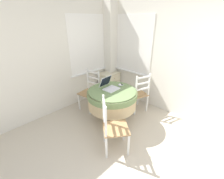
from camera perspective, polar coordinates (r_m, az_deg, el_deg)
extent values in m
cube|color=white|center=(3.51, -26.72, 9.23)|extent=(4.27, 0.06, 2.55)
cube|color=white|center=(4.04, -9.22, 16.50)|extent=(1.10, 0.01, 1.42)
cube|color=white|center=(4.18, -8.29, 6.67)|extent=(1.18, 0.07, 0.02)
cube|color=white|center=(3.47, 28.12, 8.81)|extent=(0.06, 4.59, 2.55)
cube|color=white|center=(4.04, 8.09, 16.58)|extent=(0.01, 1.10, 1.42)
cube|color=white|center=(4.19, 7.25, 6.75)|extent=(0.07, 1.18, 0.02)
cube|color=white|center=(4.42, -0.57, 14.74)|extent=(0.28, 0.28, 2.55)
cylinder|color=#4C3D2D|center=(3.45, 0.05, -11.68)|extent=(0.36, 0.36, 0.03)
cylinder|color=#4C3D2D|center=(3.24, 0.05, -6.38)|extent=(0.11, 0.11, 0.72)
cylinder|color=tan|center=(3.14, 0.05, -3.57)|extent=(1.00, 1.00, 0.36)
cylinder|color=#6B8451|center=(3.09, 0.05, -1.60)|extent=(1.03, 1.03, 0.11)
cylinder|color=#6B8451|center=(3.06, 0.05, -0.50)|extent=(0.97, 0.97, 0.02)
cube|color=silver|center=(3.10, -0.22, 0.22)|extent=(0.32, 0.26, 0.02)
cube|color=silver|center=(3.10, -0.43, 0.47)|extent=(0.28, 0.16, 0.00)
cube|color=silver|center=(3.15, -2.54, 3.12)|extent=(0.31, 0.12, 0.23)
cube|color=black|center=(3.15, -2.48, 3.13)|extent=(0.28, 0.10, 0.20)
ellipsoid|color=white|center=(3.25, 3.00, 1.70)|extent=(0.06, 0.09, 0.05)
cube|color=#B2B7BC|center=(3.32, 3.56, 1.89)|extent=(0.07, 0.11, 0.01)
cube|color=black|center=(3.32, 3.56, 1.99)|extent=(0.05, 0.08, 0.00)
cube|color=#A87F51|center=(3.72, -8.78, -1.29)|extent=(0.48, 0.47, 0.02)
cube|color=white|center=(3.83, -12.38, -4.62)|extent=(0.04, 0.04, 0.43)
cube|color=white|center=(3.60, -8.42, -6.31)|extent=(0.04, 0.04, 0.43)
cube|color=white|center=(4.05, -8.68, -2.56)|extent=(0.04, 0.04, 0.43)
cube|color=white|center=(3.83, -4.75, -4.01)|extent=(0.04, 0.04, 0.43)
cube|color=white|center=(3.84, -9.17, 4.11)|extent=(0.04, 0.04, 0.54)
cube|color=white|center=(3.61, -5.03, 2.97)|extent=(0.04, 0.04, 0.54)
cube|color=white|center=(3.65, -7.34, 6.52)|extent=(0.08, 0.36, 0.04)
cube|color=white|center=(3.70, -7.22, 4.48)|extent=(0.08, 0.36, 0.04)
cube|color=white|center=(3.75, -7.10, 2.50)|extent=(0.08, 0.36, 0.04)
cube|color=#A87F51|center=(3.68, 9.53, -1.59)|extent=(0.52, 0.52, 0.02)
cube|color=white|center=(4.01, 9.84, -2.89)|extent=(0.04, 0.04, 0.43)
cube|color=white|center=(3.83, 5.52, -4.09)|extent=(0.04, 0.04, 0.43)
cube|color=white|center=(3.77, 13.12, -5.18)|extent=(0.04, 0.04, 0.43)
cube|color=white|center=(3.57, 8.67, -6.61)|extent=(0.04, 0.04, 0.43)
cube|color=white|center=(3.55, 13.91, 1.85)|extent=(0.04, 0.04, 0.54)
cube|color=white|center=(3.34, 9.23, 0.75)|extent=(0.04, 0.04, 0.54)
cube|color=white|center=(3.36, 11.94, 4.48)|extent=(0.35, 0.13, 0.04)
cube|color=white|center=(3.41, 11.74, 2.30)|extent=(0.35, 0.13, 0.04)
cube|color=white|center=(3.47, 11.54, 0.19)|extent=(0.35, 0.13, 0.04)
cube|color=#A87F51|center=(2.57, 1.46, -14.50)|extent=(0.58, 0.58, 0.02)
cube|color=white|center=(2.63, 6.25, -20.34)|extent=(0.05, 0.05, 0.43)
cube|color=white|center=(2.88, 4.51, -15.33)|extent=(0.05, 0.05, 0.43)
cube|color=white|center=(2.58, -2.18, -21.25)|extent=(0.05, 0.05, 0.43)
cube|color=white|center=(2.84, -2.97, -16.02)|extent=(0.05, 0.05, 0.43)
cube|color=white|center=(2.24, -2.39, -12.37)|extent=(0.04, 0.04, 0.54)
cube|color=white|center=(2.53, -3.22, -7.45)|extent=(0.04, 0.04, 0.54)
cube|color=white|center=(2.28, -2.94, -5.57)|extent=(0.24, 0.30, 0.04)
cube|color=white|center=(2.35, -2.87, -8.48)|extent=(0.24, 0.30, 0.04)
cube|color=white|center=(2.43, -2.80, -11.21)|extent=(0.24, 0.30, 0.04)
cube|color=beige|center=(4.51, -1.10, 2.32)|extent=(0.54, 0.41, 0.65)
cube|color=beige|center=(4.39, -1.13, 6.31)|extent=(0.56, 0.43, 0.02)
cube|color=beige|center=(4.30, 0.84, 4.20)|extent=(0.47, 0.01, 0.18)
sphere|color=olive|center=(4.29, 0.91, 4.18)|extent=(0.02, 0.02, 0.02)
cube|color=beige|center=(4.38, 0.82, 1.57)|extent=(0.47, 0.01, 0.18)
sphere|color=olive|center=(4.37, 0.89, 1.54)|extent=(0.02, 0.02, 0.02)
cube|color=beige|center=(4.47, 0.80, -0.96)|extent=(0.47, 0.01, 0.18)
sphere|color=olive|center=(4.47, 0.88, -0.99)|extent=(0.02, 0.02, 0.02)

